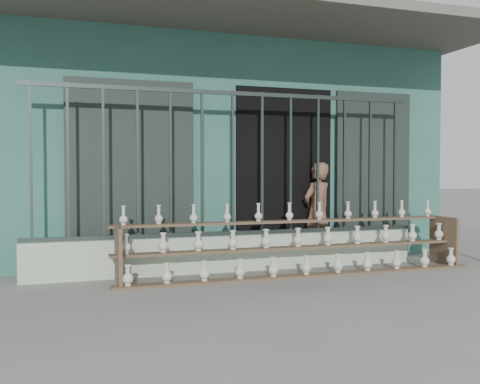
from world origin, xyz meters
name	(u,v)px	position (x,y,z in m)	size (l,w,h in m)	color
ground	(270,293)	(0.00, 0.00, 0.00)	(60.00, 60.00, 0.00)	slate
workshop_building	(184,151)	(0.00, 4.23, 1.62)	(7.40, 6.60, 3.21)	#2E6256
parapet_wall	(233,253)	(0.00, 1.30, 0.23)	(5.00, 0.20, 0.45)	#B6CBAE
security_fence	(233,163)	(0.00, 1.30, 1.35)	(5.00, 0.04, 1.80)	#283330
shelf_rack	(298,244)	(0.71, 0.89, 0.36)	(4.50, 0.68, 0.85)	brown
elderly_woman	(317,212)	(1.33, 1.62, 0.69)	(0.50, 0.33, 1.38)	brown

